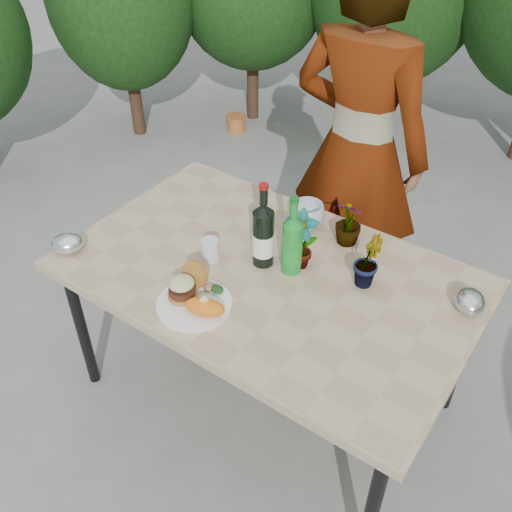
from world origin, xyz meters
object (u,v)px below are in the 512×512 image
Objects in this scene: person at (358,152)px; wine_bottle at (263,235)px; patio_table at (268,282)px; dinner_plate at (194,304)px.

wine_bottle is at bearing 87.83° from person.
wine_bottle is (-0.05, 0.04, 0.19)m from patio_table.
patio_table is at bearing 70.96° from dinner_plate.
wine_bottle is 0.73m from person.
person is (0.08, 1.08, 0.17)m from dinner_plate.
dinner_plate is 1.10m from person.
patio_table is 0.80m from person.
dinner_plate is at bearing 85.14° from person.
wine_bottle reaches higher than dinner_plate.
dinner_plate is 0.77× the size of wine_bottle.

